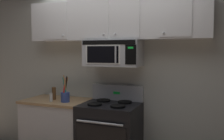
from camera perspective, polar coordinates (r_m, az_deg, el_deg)
name	(u,v)px	position (r m, az deg, el deg)	size (l,w,h in m)	color
back_wall	(120,69)	(3.62, 1.74, 0.33)	(5.20, 0.10, 2.70)	silver
stove_range	(110,136)	(3.46, -0.41, -14.83)	(0.76, 0.69, 1.12)	black
over_range_microwave	(113,53)	(3.37, 0.31, 3.87)	(0.76, 0.43, 0.35)	#B7BABF
upper_cabinets	(114,20)	(3.43, 0.51, 11.41)	(2.50, 0.36, 0.55)	silver
counter_segment	(57,130)	(3.84, -12.41, -13.20)	(0.93, 0.65, 0.90)	silver
utensil_crock_blue	(65,94)	(3.51, -10.70, -5.52)	(0.12, 0.12, 0.37)	#384C9E
salt_shaker	(51,97)	(3.59, -13.82, -6.11)	(0.04, 0.04, 0.12)	white
pepper_mill	(54,93)	(3.72, -13.18, -5.26)	(0.06, 0.06, 0.18)	brown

